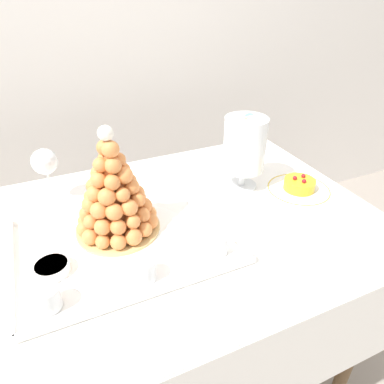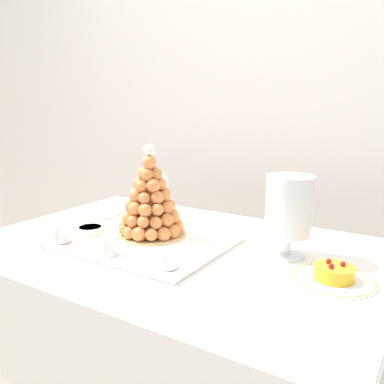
# 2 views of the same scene
# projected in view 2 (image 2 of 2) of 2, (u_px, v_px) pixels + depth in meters

# --- Properties ---
(backdrop_wall) EXTENTS (4.80, 0.10, 2.50)m
(backdrop_wall) POSITION_uv_depth(u_px,v_px,m) (289.00, 97.00, 1.99)
(backdrop_wall) COLOR silver
(backdrop_wall) RESTS_ON ground_plane
(buffet_table) EXTENTS (1.27, 0.85, 0.78)m
(buffet_table) POSITION_uv_depth(u_px,v_px,m) (176.00, 279.00, 1.30)
(buffet_table) COLOR brown
(buffet_table) RESTS_ON ground_plane
(serving_tray) EXTENTS (0.55, 0.41, 0.02)m
(serving_tray) POSITION_uv_depth(u_px,v_px,m) (140.00, 241.00, 1.29)
(serving_tray) COLOR white
(serving_tray) RESTS_ON buffet_table
(croquembouche) EXTENTS (0.23, 0.23, 0.30)m
(croquembouche) POSITION_uv_depth(u_px,v_px,m) (150.00, 201.00, 1.32)
(croquembouche) COLOR tan
(croquembouche) RESTS_ON serving_tray
(dessert_cup_left) EXTENTS (0.06, 0.06, 0.05)m
(dessert_cup_left) POSITION_uv_depth(u_px,v_px,m) (62.00, 234.00, 1.28)
(dessert_cup_left) COLOR silver
(dessert_cup_left) RESTS_ON serving_tray
(dessert_cup_mid_left) EXTENTS (0.05, 0.05, 0.05)m
(dessert_cup_mid_left) POSITION_uv_depth(u_px,v_px,m) (109.00, 246.00, 1.16)
(dessert_cup_mid_left) COLOR silver
(dessert_cup_mid_left) RESTS_ON serving_tray
(dessert_cup_centre) EXTENTS (0.05, 0.05, 0.05)m
(dessert_cup_centre) POSITION_uv_depth(u_px,v_px,m) (168.00, 259.00, 1.07)
(dessert_cup_centre) COLOR silver
(dessert_cup_centre) RESTS_ON serving_tray
(creme_brulee_ramekin) EXTENTS (0.08, 0.08, 0.02)m
(creme_brulee_ramekin) POSITION_uv_depth(u_px,v_px,m) (90.00, 230.00, 1.36)
(creme_brulee_ramekin) COLOR white
(creme_brulee_ramekin) RESTS_ON serving_tray
(macaron_goblet) EXTENTS (0.14, 0.14, 0.24)m
(macaron_goblet) POSITION_uv_depth(u_px,v_px,m) (289.00, 206.00, 1.15)
(macaron_goblet) COLOR white
(macaron_goblet) RESTS_ON buffet_table
(fruit_tart_plate) EXTENTS (0.21, 0.21, 0.05)m
(fruit_tart_plate) POSITION_uv_depth(u_px,v_px,m) (333.00, 276.00, 1.01)
(fruit_tart_plate) COLOR white
(fruit_tart_plate) RESTS_ON buffet_table
(wine_glass) EXTENTS (0.08, 0.08, 0.17)m
(wine_glass) POSITION_uv_depth(u_px,v_px,m) (160.00, 183.00, 1.60)
(wine_glass) COLOR silver
(wine_glass) RESTS_ON buffet_table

